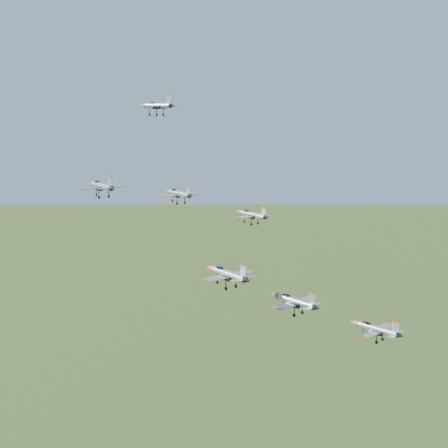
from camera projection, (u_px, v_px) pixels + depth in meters
The scene contains 7 objects.
jet_lead at pixel (157, 105), 150.38m from camera, with size 12.12×10.08×3.24m.
jet_left_high at pixel (178, 193), 139.62m from camera, with size 11.15×9.52×3.05m.
jet_right_high at pixel (101, 186), 128.73m from camera, with size 11.77×10.08×3.24m.
jet_left_low at pixel (252, 214), 140.67m from camera, with size 10.95×9.30×2.97m.
jet_right_low at pixel (227, 273), 120.02m from camera, with size 13.35×11.36×3.63m.
jet_trail at pixel (294, 301), 119.98m from camera, with size 12.61×10.65×3.40m.
jet_extra at pixel (375, 328), 124.50m from camera, with size 12.44×10.42×3.33m.
Camera 1 is at (83.39, -106.31, 161.02)m, focal length 50.00 mm.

